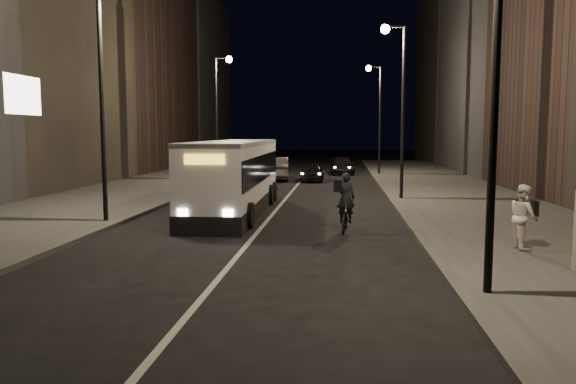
% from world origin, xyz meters
% --- Properties ---
extents(ground, '(180.00, 180.00, 0.00)m').
position_xyz_m(ground, '(0.00, 0.00, 0.00)').
color(ground, black).
rests_on(ground, ground).
extents(sidewalk_right, '(7.00, 70.00, 0.16)m').
position_xyz_m(sidewalk_right, '(8.50, 14.00, 0.08)').
color(sidewalk_right, '#343432').
rests_on(sidewalk_right, ground).
extents(sidewalk_left, '(7.00, 70.00, 0.16)m').
position_xyz_m(sidewalk_left, '(-8.50, 14.00, 0.08)').
color(sidewalk_left, '#343432').
rests_on(sidewalk_left, ground).
extents(building_row_right, '(8.00, 61.00, 21.00)m').
position_xyz_m(building_row_right, '(16.00, 27.50, 10.50)').
color(building_row_right, black).
rests_on(building_row_right, ground).
extents(building_row_left, '(8.00, 61.00, 22.00)m').
position_xyz_m(building_row_left, '(-16.00, 28.50, 11.00)').
color(building_row_left, black).
rests_on(building_row_left, ground).
extents(streetlight_right_near, '(1.20, 0.44, 8.12)m').
position_xyz_m(streetlight_right_near, '(5.33, -4.00, 5.36)').
color(streetlight_right_near, black).
rests_on(streetlight_right_near, sidewalk_right).
extents(streetlight_right_mid, '(1.20, 0.44, 8.12)m').
position_xyz_m(streetlight_right_mid, '(5.33, 12.00, 5.36)').
color(streetlight_right_mid, black).
rests_on(streetlight_right_mid, sidewalk_right).
extents(streetlight_right_far, '(1.20, 0.44, 8.12)m').
position_xyz_m(streetlight_right_far, '(5.33, 28.00, 5.36)').
color(streetlight_right_far, black).
rests_on(streetlight_right_far, sidewalk_right).
extents(streetlight_left_near, '(1.20, 0.44, 8.12)m').
position_xyz_m(streetlight_left_near, '(-5.33, 4.00, 5.36)').
color(streetlight_left_near, black).
rests_on(streetlight_left_near, sidewalk_left).
extents(streetlight_left_far, '(1.20, 0.44, 8.12)m').
position_xyz_m(streetlight_left_far, '(-5.33, 22.00, 5.36)').
color(streetlight_left_far, black).
rests_on(streetlight_left_far, sidewalk_left).
extents(city_bus, '(2.71, 10.93, 2.93)m').
position_xyz_m(city_bus, '(-1.60, 7.49, 1.59)').
color(city_bus, white).
rests_on(city_bus, ground).
extents(cyclist_on_bicycle, '(0.72, 1.76, 1.99)m').
position_xyz_m(cyclist_on_bicycle, '(2.88, 3.32, 0.66)').
color(cyclist_on_bicycle, black).
rests_on(cyclist_on_bicycle, ground).
extents(pedestrian_woman, '(0.76, 0.92, 1.75)m').
position_xyz_m(pedestrian_woman, '(7.60, 0.34, 1.03)').
color(pedestrian_woman, white).
rests_on(pedestrian_woman, sidewalk_right).
extents(car_near, '(1.49, 3.68, 1.25)m').
position_xyz_m(car_near, '(0.80, 22.64, 0.63)').
color(car_near, black).
rests_on(car_near, ground).
extents(car_mid, '(2.14, 4.95, 1.58)m').
position_xyz_m(car_mid, '(-1.74, 23.42, 0.79)').
color(car_mid, '#313033').
rests_on(car_mid, ground).
extents(car_far, '(2.05, 4.49, 1.27)m').
position_xyz_m(car_far, '(2.79, 29.46, 0.64)').
color(car_far, black).
rests_on(car_far, ground).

